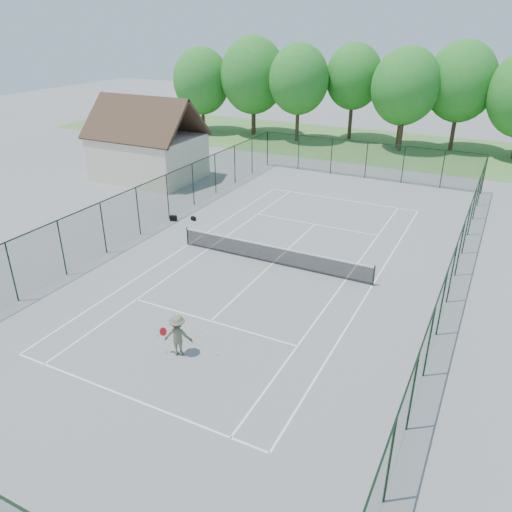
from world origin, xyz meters
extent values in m
plane|color=gray|center=(0.00, 0.00, 0.00)|extent=(140.00, 140.00, 0.00)
cube|color=#55873D|center=(0.00, 30.00, 0.01)|extent=(80.00, 16.00, 0.01)
cube|color=white|center=(0.00, 11.88, 0.00)|extent=(10.97, 0.08, 0.01)
cube|color=white|center=(0.00, -11.88, 0.00)|extent=(10.97, 0.08, 0.01)
cube|color=white|center=(0.00, 6.40, 0.00)|extent=(8.23, 0.08, 0.01)
cube|color=white|center=(0.00, -6.40, 0.00)|extent=(8.23, 0.08, 0.01)
cube|color=white|center=(5.49, 0.00, 0.00)|extent=(0.08, 23.77, 0.01)
cube|color=white|center=(-5.49, 0.00, 0.00)|extent=(0.08, 23.77, 0.01)
cube|color=white|center=(4.12, 0.00, 0.00)|extent=(0.08, 23.77, 0.01)
cube|color=white|center=(-4.12, 0.00, 0.00)|extent=(0.08, 23.77, 0.01)
cube|color=white|center=(0.00, 0.00, 0.00)|extent=(0.08, 12.80, 0.01)
cylinder|color=black|center=(-5.50, 0.00, 0.55)|extent=(0.08, 0.08, 1.10)
cylinder|color=black|center=(5.50, 0.00, 0.55)|extent=(0.08, 0.08, 1.10)
cube|color=black|center=(0.00, 0.00, 0.50)|extent=(11.00, 0.02, 0.96)
cube|color=white|center=(0.00, 0.00, 1.00)|extent=(11.00, 0.05, 0.07)
cube|color=#19321E|center=(0.00, 18.00, 1.50)|extent=(18.00, 0.02, 3.00)
cube|color=#19321E|center=(9.00, 0.00, 1.50)|extent=(0.02, 36.00, 3.00)
cube|color=#19321E|center=(-9.00, 0.00, 1.50)|extent=(0.02, 36.00, 3.00)
cube|color=black|center=(0.00, 18.00, 3.00)|extent=(18.00, 0.05, 0.05)
cube|color=black|center=(9.00, 0.00, 3.00)|extent=(0.05, 36.00, 0.05)
cube|color=black|center=(-9.00, 0.00, 3.00)|extent=(0.05, 36.00, 0.05)
cube|color=beige|center=(-16.00, 10.00, 1.75)|extent=(8.00, 6.00, 3.50)
cube|color=#493324|center=(-16.00, 11.50, 5.00)|extent=(8.60, 3.27, 3.27)
cube|color=#493324|center=(-16.00, 8.50, 5.00)|extent=(8.60, 3.27, 3.27)
cylinder|color=#432F21|center=(-16.50, 30.00, 2.10)|extent=(0.40, 0.40, 4.20)
ellipsoid|color=#2D882B|center=(-16.50, 30.00, 6.00)|extent=(6.40, 6.40, 7.40)
cylinder|color=#432F21|center=(0.00, 30.00, 2.10)|extent=(0.40, 0.40, 4.20)
ellipsoid|color=#2D882B|center=(0.00, 30.00, 6.00)|extent=(6.40, 6.40, 7.40)
cube|color=black|center=(-8.52, 2.80, 0.17)|extent=(0.49, 0.37, 0.34)
cube|color=black|center=(-7.39, 3.46, 0.12)|extent=(0.37, 0.29, 0.25)
imported|color=#616449|center=(0.14, -8.98, 0.87)|extent=(1.28, 0.99, 1.75)
sphere|color=#C8FB43|center=(1.23, -8.58, 1.08)|extent=(0.07, 0.07, 0.07)
camera|label=1|loc=(10.16, -22.02, 12.00)|focal=35.00mm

